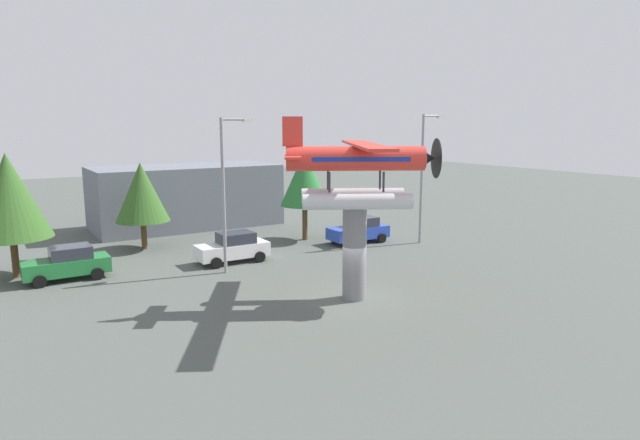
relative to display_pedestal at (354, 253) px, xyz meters
The scene contains 12 objects.
ground_plane 2.18m from the display_pedestal, ahead, with size 140.00×140.00×0.00m, color #4C514C.
display_pedestal is the anchor object (origin of this frame).
floatplane_monument 3.85m from the display_pedestal, 28.97° to the right, with size 7.08×9.63×4.00m.
car_near_green 15.16m from the display_pedestal, 135.98° to the left, with size 4.20×2.02×1.76m.
car_mid_white 9.65m from the display_pedestal, 102.47° to the left, with size 4.20×2.02×1.76m.
car_far_blue 12.26m from the display_pedestal, 53.04° to the left, with size 4.20×2.02×1.76m.
streetlight_primary 8.45m from the display_pedestal, 113.23° to the left, with size 1.84×0.28×8.36m.
streetlight_secondary 13.60m from the display_pedestal, 34.19° to the left, with size 1.84×0.28×8.64m.
storefront_building 22.01m from the display_pedestal, 91.62° to the left, with size 14.03×6.44×4.78m, color slate.
tree_west 18.22m from the display_pedestal, 136.56° to the left, with size 4.01×4.01×6.58m.
tree_east 16.63m from the display_pedestal, 109.85° to the left, with size 3.42×3.42×5.63m.
tree_center_back 13.51m from the display_pedestal, 69.49° to the left, with size 3.39×3.39×6.20m.
Camera 1 is at (-14.33, -19.99, 8.08)m, focal length 30.76 mm.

